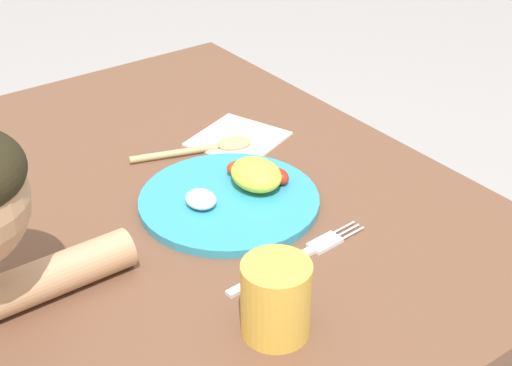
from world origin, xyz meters
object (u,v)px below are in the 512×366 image
(plate, at_px, (235,194))
(fork, at_px, (298,257))
(spoon, at_px, (211,147))
(drinking_cup, at_px, (276,299))

(plate, distance_m, fork, 0.17)
(plate, xyz_separation_m, spoon, (-0.16, 0.06, -0.01))
(fork, distance_m, spoon, 0.33)
(plate, bearing_deg, fork, -4.19)
(fork, height_order, spoon, spoon)
(fork, bearing_deg, spoon, 73.31)
(spoon, bearing_deg, fork, -84.27)
(spoon, distance_m, drinking_cup, 0.46)
(spoon, relative_size, drinking_cup, 2.13)
(fork, distance_m, drinking_cup, 0.15)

